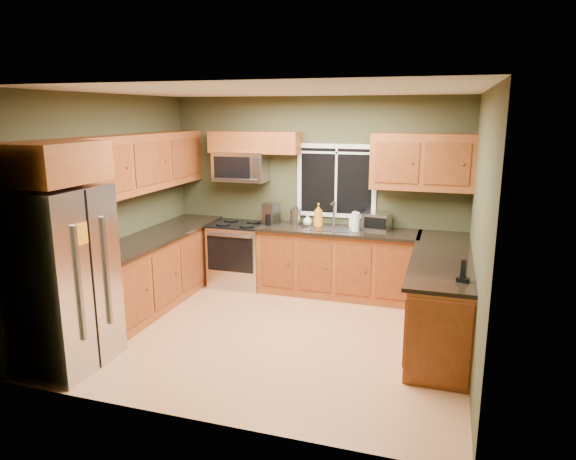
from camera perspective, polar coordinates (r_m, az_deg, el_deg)
The scene contains 29 objects.
floor at distance 6.01m, azimuth -1.49°, elevation -11.43°, with size 4.20×4.20×0.00m, color tan.
ceiling at distance 5.48m, azimuth -1.66°, elevation 15.22°, with size 4.20×4.20×0.00m, color white.
back_wall at distance 7.29m, azimuth 3.06°, elevation 4.00°, with size 4.20×4.20×0.00m, color #3D3E25.
front_wall at distance 3.99m, azimuth -10.06°, elevation -3.77°, with size 4.20×4.20×0.00m, color #3D3E25.
left_wall at distance 6.57m, azimuth -19.16°, elevation 2.31°, with size 3.60×3.60×0.00m, color #3D3E25.
right_wall at distance 5.31m, azimuth 20.40°, elevation -0.20°, with size 3.60×3.60×0.00m, color #3D3E25.
window at distance 7.18m, azimuth 5.38°, elevation 5.46°, with size 1.12×0.03×1.02m.
base_cabinets_left at distance 7.00m, azimuth -14.33°, elevation -4.35°, with size 0.60×2.65×0.90m, color brown.
countertop_left at distance 6.86m, azimuth -14.37°, elevation -0.62°, with size 0.65×2.65×0.04m, color black.
base_cabinets_back at distance 7.11m, azimuth 5.61°, elevation -3.71°, with size 2.17×0.60×0.90m, color brown.
countertop_back at distance 6.97m, azimuth 5.65°, elevation -0.06°, with size 2.17×0.65×0.04m, color black.
base_cabinets_peninsula at distance 6.07m, azimuth 16.67°, elevation -7.19°, with size 0.60×2.52×0.90m.
countertop_peninsula at distance 5.93m, azimuth 16.72°, elevation -2.88°, with size 0.65×2.50×0.04m, color black.
upper_cabinets_left at distance 6.80m, azimuth -15.97°, elevation 7.21°, with size 0.33×2.65×0.72m, color brown.
upper_cabinets_back_left at distance 7.32m, azimuth -3.75°, elevation 9.70°, with size 1.30×0.33×0.30m, color brown.
upper_cabinets_back_right at distance 6.85m, azimuth 14.69°, elevation 7.32°, with size 1.30×0.33×0.72m, color brown.
upper_cabinet_over_fridge at distance 5.26m, azimuth -24.94°, elevation 6.82°, with size 0.72×0.90×0.38m, color brown.
refrigerator at distance 5.48m, azimuth -23.81°, elevation -4.98°, with size 0.74×0.90×1.80m.
range at distance 7.50m, azimuth -5.45°, elevation -2.67°, with size 0.76×0.69×0.94m.
microwave at distance 7.39m, azimuth -5.25°, elevation 7.06°, with size 0.76×0.41×0.42m.
sink at distance 7.00m, azimuth 4.77°, elevation 0.29°, with size 0.60×0.42×0.36m.
toaster_oven at distance 7.00m, azimuth 9.81°, elevation 0.96°, with size 0.40×0.33×0.22m.
coffee_maker at distance 7.23m, azimuth -1.91°, elevation 1.77°, with size 0.22×0.27×0.30m.
kettle at distance 7.21m, azimuth 0.86°, elevation 1.62°, with size 0.18×0.18×0.27m.
paper_towel_roll at distance 6.85m, azimuth 7.52°, elevation 0.90°, with size 0.11×0.11×0.28m.
soap_bottle_a at distance 7.03m, azimuth 3.39°, elevation 1.63°, with size 0.13×0.13×0.33m, color orange.
soap_bottle_b at distance 7.13m, azimuth 7.33°, elevation 1.23°, with size 0.10×0.10×0.21m, color white.
soap_bottle_c at distance 7.14m, azimuth 2.19°, elevation 1.11°, with size 0.12×0.12×0.16m, color white.
cordless_phone at distance 5.06m, azimuth 18.89°, elevation -4.75°, with size 0.13×0.13×0.21m.
Camera 1 is at (1.79, -5.17, 2.49)m, focal length 32.00 mm.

